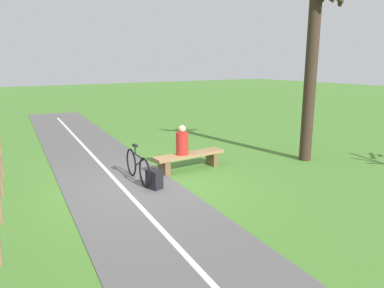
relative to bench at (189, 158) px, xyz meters
name	(u,v)px	position (x,y,z in m)	size (l,w,h in m)	color
ground_plane	(147,186)	(1.55, 0.58, -0.32)	(80.00, 80.00, 0.00)	#477A2D
paved_path	(212,284)	(2.51, 4.58, -0.31)	(2.58, 36.00, 0.02)	#565454
path_centre_line	(212,284)	(2.51, 4.58, -0.30)	(0.10, 32.00, 0.00)	silver
bench	(189,158)	(0.00, 0.00, 0.00)	(2.08, 0.50, 0.45)	#937047
person_seated	(182,142)	(0.22, 0.01, 0.47)	(0.33, 0.33, 0.79)	#B2231E
bicycle	(138,166)	(1.58, 0.16, 0.05)	(0.20, 1.69, 0.89)	black
backpack	(155,180)	(1.49, 0.89, -0.10)	(0.36, 0.39, 0.45)	black
tree_mid_field	(312,75)	(-3.45, 1.04, 2.17)	(1.43, 1.14, 5.04)	#38281E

